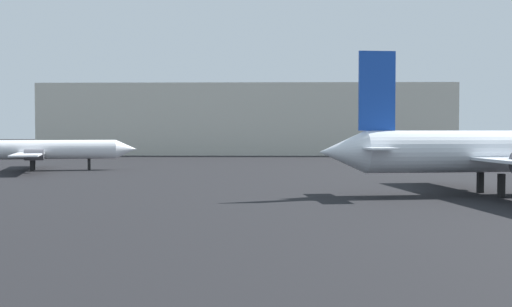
% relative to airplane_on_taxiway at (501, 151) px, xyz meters
% --- Properties ---
extents(airplane_on_taxiway, '(29.01, 25.40, 10.82)m').
position_rel_airplane_on_taxiway_xyz_m(airplane_on_taxiway, '(0.00, 0.00, 0.00)').
color(airplane_on_taxiway, silver).
rests_on(airplane_on_taxiway, ground_plane).
extents(airplane_distant, '(22.56, 21.63, 7.03)m').
position_rel_airplane_on_taxiway_xyz_m(airplane_distant, '(-45.60, 28.14, -0.83)').
color(airplane_distant, white).
rests_on(airplane_distant, ground_plane).
extents(terminal_building, '(77.94, 18.87, 13.46)m').
position_rel_airplane_on_taxiway_xyz_m(terminal_building, '(-22.79, 81.95, 3.40)').
color(terminal_building, beige).
rests_on(terminal_building, ground_plane).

